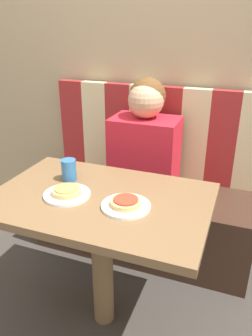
{
  "coord_description": "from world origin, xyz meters",
  "views": [
    {
      "loc": [
        0.54,
        -1.11,
        1.37
      ],
      "look_at": [
        0.0,
        0.31,
        0.71
      ],
      "focal_mm": 35.0,
      "sensor_mm": 36.0,
      "label": 1
    }
  ],
  "objects_px": {
    "plate_right": "(126,206)",
    "pizza_right": "(126,202)",
    "drinking_cup": "(69,170)",
    "plate_left": "(67,195)",
    "person": "(145,140)",
    "pizza_left": "(67,191)"
  },
  "relations": [
    {
      "from": "pizza_right",
      "to": "drinking_cup",
      "type": "relative_size",
      "value": 1.24
    },
    {
      "from": "person",
      "to": "pizza_right",
      "type": "xyz_separation_m",
      "value": [
        0.13,
        -0.67,
        -0.03
      ]
    },
    {
      "from": "plate_left",
      "to": "pizza_right",
      "type": "height_order",
      "value": "pizza_right"
    },
    {
      "from": "drinking_cup",
      "to": "person",
      "type": "bearing_deg",
      "value": 69.18
    },
    {
      "from": "pizza_right",
      "to": "drinking_cup",
      "type": "xyz_separation_m",
      "value": [
        -0.34,
        0.14,
        0.03
      ]
    },
    {
      "from": "person",
      "to": "plate_left",
      "type": "distance_m",
      "value": 0.69
    },
    {
      "from": "person",
      "to": "pizza_left",
      "type": "xyz_separation_m",
      "value": [
        -0.13,
        -0.67,
        -0.03
      ]
    },
    {
      "from": "plate_left",
      "to": "person",
      "type": "bearing_deg",
      "value": 78.67
    },
    {
      "from": "plate_right",
      "to": "pizza_left",
      "type": "relative_size",
      "value": 1.57
    },
    {
      "from": "pizza_right",
      "to": "drinking_cup",
      "type": "height_order",
      "value": "drinking_cup"
    },
    {
      "from": "plate_left",
      "to": "pizza_left",
      "type": "distance_m",
      "value": 0.02
    },
    {
      "from": "drinking_cup",
      "to": "pizza_left",
      "type": "bearing_deg",
      "value": -64.35
    },
    {
      "from": "plate_right",
      "to": "pizza_left",
      "type": "xyz_separation_m",
      "value": [
        -0.27,
        -0.0,
        0.02
      ]
    },
    {
      "from": "plate_right",
      "to": "drinking_cup",
      "type": "bearing_deg",
      "value": 157.34
    },
    {
      "from": "plate_right",
      "to": "pizza_right",
      "type": "height_order",
      "value": "pizza_right"
    },
    {
      "from": "pizza_right",
      "to": "pizza_left",
      "type": "bearing_deg",
      "value": 180.0
    },
    {
      "from": "pizza_left",
      "to": "pizza_right",
      "type": "height_order",
      "value": "same"
    },
    {
      "from": "pizza_right",
      "to": "plate_left",
      "type": "bearing_deg",
      "value": 180.0
    },
    {
      "from": "person",
      "to": "pizza_right",
      "type": "distance_m",
      "value": 0.69
    },
    {
      "from": "person",
      "to": "pizza_right",
      "type": "height_order",
      "value": "person"
    },
    {
      "from": "pizza_left",
      "to": "pizza_right",
      "type": "xyz_separation_m",
      "value": [
        0.27,
        0.0,
        0.0
      ]
    },
    {
      "from": "pizza_left",
      "to": "drinking_cup",
      "type": "distance_m",
      "value": 0.16
    }
  ]
}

